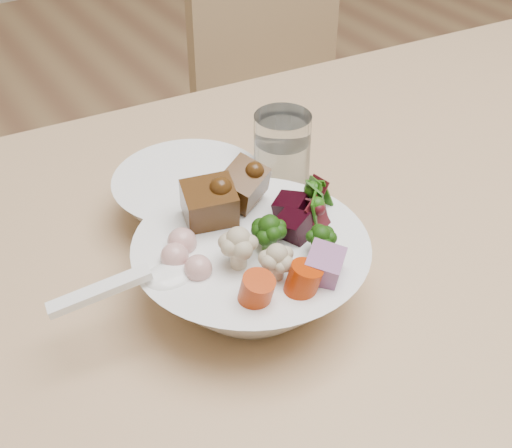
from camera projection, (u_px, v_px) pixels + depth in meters
name	position (u px, v px, depth m)	size (l,w,h in m)	color
dining_table	(431.00, 268.00, 0.85)	(1.54, 0.95, 0.69)	tan
chair_far	(294.00, 129.00, 1.48)	(0.38, 0.38, 0.77)	tan
food_bowl	(252.00, 265.00, 0.68)	(0.22, 0.22, 0.12)	white
soup_spoon	(152.00, 281.00, 0.62)	(0.13, 0.05, 0.03)	white
water_glass	(282.00, 162.00, 0.81)	(0.06, 0.06, 0.11)	silver
side_bowl	(190.00, 199.00, 0.79)	(0.17, 0.17, 0.06)	white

